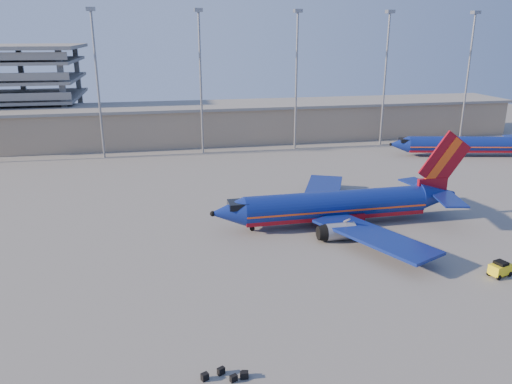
# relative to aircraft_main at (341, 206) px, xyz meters

# --- Properties ---
(ground) EXTENTS (220.00, 220.00, 0.00)m
(ground) POSITION_rel_aircraft_main_xyz_m (-8.49, -1.42, -2.54)
(ground) COLOR slate
(ground) RESTS_ON ground
(terminal_building) EXTENTS (122.00, 16.00, 8.50)m
(terminal_building) POSITION_rel_aircraft_main_xyz_m (1.51, 56.58, 1.78)
(terminal_building) COLOR gray
(terminal_building) RESTS_ON ground
(light_mast_row) EXTENTS (101.60, 1.60, 28.65)m
(light_mast_row) POSITION_rel_aircraft_main_xyz_m (-3.49, 44.58, 15.01)
(light_mast_row) COLOR gray
(light_mast_row) RESTS_ON ground
(aircraft_main) EXTENTS (35.09, 33.80, 11.89)m
(aircraft_main) POSITION_rel_aircraft_main_xyz_m (0.00, 0.00, 0.00)
(aircraft_main) COLOR navy
(aircraft_main) RESTS_ON ground
(aircraft_second) EXTENTS (30.99, 13.47, 10.62)m
(aircraft_second) POSITION_rel_aircraft_main_xyz_m (38.52, 30.84, -0.10)
(aircraft_second) COLOR navy
(aircraft_second) RESTS_ON ground
(baggage_tug) EXTENTS (2.57, 1.96, 1.64)m
(baggage_tug) POSITION_rel_aircraft_main_xyz_m (10.87, -17.44, -1.69)
(baggage_tug) COLOR yellow
(baggage_tug) RESTS_ON ground
(luggage_pile) EXTENTS (3.52, 2.32, 0.55)m
(luggage_pile) POSITION_rel_aircraft_main_xyz_m (-19.21, -27.82, -2.28)
(luggage_pile) COLOR black
(luggage_pile) RESTS_ON ground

